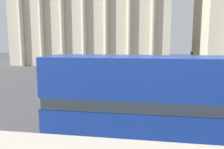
% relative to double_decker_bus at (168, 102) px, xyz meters
% --- Properties ---
extents(double_decker_bus, '(10.16, 2.75, 4.25)m').
position_rel_double_decker_bus_xyz_m(double_decker_bus, '(0.00, 0.00, 0.00)').
color(double_decker_bus, black).
rests_on(double_decker_bus, ground_plane).
extents(plaza_building_left, '(34.10, 14.91, 25.18)m').
position_rel_double_decker_bus_xyz_m(plaza_building_left, '(-13.31, 40.69, 10.20)').
color(plaza_building_left, beige).
rests_on(plaza_building_left, ground_plane).
extents(traffic_light_mid, '(0.42, 0.24, 3.55)m').
position_rel_double_decker_bus_xyz_m(traffic_light_mid, '(3.82, 11.99, -0.05)').
color(traffic_light_mid, black).
rests_on(traffic_light_mid, ground_plane).
extents(traffic_light_far, '(0.42, 0.24, 3.78)m').
position_rel_double_decker_bus_xyz_m(traffic_light_far, '(4.85, 20.76, 0.09)').
color(traffic_light_far, black).
rests_on(traffic_light_far, ground_plane).
extents(car_black, '(4.20, 1.93, 1.35)m').
position_rel_double_decker_bus_xyz_m(car_black, '(3.11, 13.32, -1.68)').
color(car_black, black).
rests_on(car_black, ground_plane).
extents(pedestrian_white, '(0.32, 0.32, 1.73)m').
position_rel_double_decker_bus_xyz_m(pedestrian_white, '(1.33, 18.83, -1.38)').
color(pedestrian_white, '#282B33').
rests_on(pedestrian_white, ground_plane).
extents(pedestrian_red, '(0.32, 0.32, 1.75)m').
position_rel_double_decker_bus_xyz_m(pedestrian_red, '(-7.61, 25.49, -1.37)').
color(pedestrian_red, '#282B33').
rests_on(pedestrian_red, ground_plane).
extents(pedestrian_olive, '(0.32, 0.32, 1.67)m').
position_rel_double_decker_bus_xyz_m(pedestrian_olive, '(-0.77, 16.04, -1.42)').
color(pedestrian_olive, '#282B33').
rests_on(pedestrian_olive, ground_plane).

